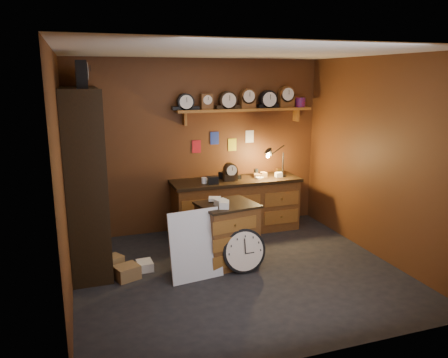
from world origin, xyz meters
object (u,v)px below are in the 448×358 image
at_px(workbench, 236,202).
at_px(big_round_clock, 244,251).
at_px(shelving_unit, 82,170).
at_px(low_cabinet, 227,231).

bearing_deg(workbench, big_round_clock, -106.41).
bearing_deg(workbench, shelving_unit, -167.83).
xyz_separation_m(workbench, big_round_clock, (-0.43, -1.46, -0.19)).
xyz_separation_m(low_cabinet, big_round_clock, (0.11, -0.31, -0.17)).
relative_size(shelving_unit, big_round_clock, 4.54).
distance_m(shelving_unit, low_cabinet, 2.04).
height_order(shelving_unit, workbench, shelving_unit).
bearing_deg(low_cabinet, big_round_clock, -80.04).
height_order(shelving_unit, big_round_clock, shelving_unit).
bearing_deg(big_round_clock, low_cabinet, 110.02).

